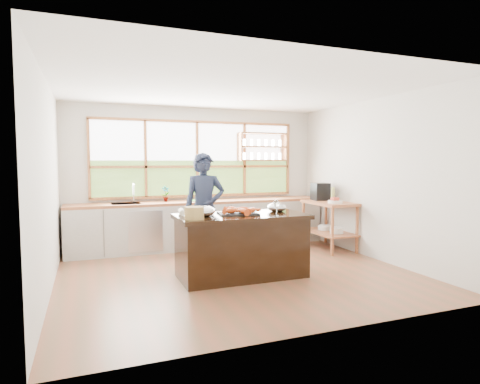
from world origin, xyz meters
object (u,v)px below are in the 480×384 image
cook (204,209)px  wicker_basket (194,213)px  espresso_machine (320,192)px  island (242,245)px

cook → wicker_basket: bearing=-102.4°
espresso_machine → wicker_basket: (-2.94, -1.64, -0.09)m
island → wicker_basket: wicker_basket is taller
espresso_machine → wicker_basket: size_ratio=1.31×
cook → espresso_machine: 2.56m
cook → wicker_basket: size_ratio=7.01×
espresso_machine → cook: bearing=-159.9°
island → espresso_machine: 2.68m
espresso_machine → wicker_basket: 3.37m
island → cook: bearing=109.5°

